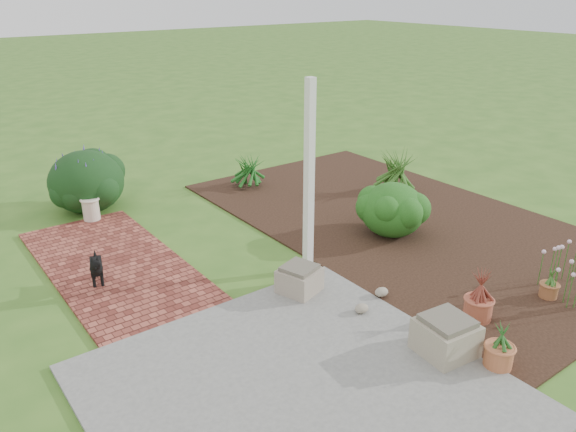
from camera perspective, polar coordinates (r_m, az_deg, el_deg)
ground at (r=7.18m, az=0.63°, el=-6.52°), size 80.00×80.00×0.00m
concrete_patio at (r=5.39m, az=1.31°, el=-17.49°), size 3.50×3.50×0.04m
brick_path at (r=7.87m, az=-17.28°, el=-4.71°), size 1.60×3.50×0.04m
garden_bed at (r=9.06m, az=11.38°, el=-0.49°), size 4.00×7.00×0.03m
veranda_post at (r=6.92m, az=2.15°, el=3.64°), size 0.10×0.10×2.50m
stone_trough_near at (r=5.95m, az=15.72°, el=-11.80°), size 0.57×0.57×0.34m
stone_trough_mid at (r=6.01m, az=16.26°, el=-11.92°), size 0.42×0.42×0.27m
stone_trough_far at (r=6.80m, az=1.16°, el=-6.53°), size 0.55×0.55×0.29m
black_dog at (r=7.30m, az=-18.91°, el=-4.86°), size 0.23×0.46×0.40m
cream_ceramic_urn at (r=9.34m, az=-19.39°, el=0.67°), size 0.34×0.34×0.35m
evergreen_shrub at (r=8.39m, az=10.58°, el=0.78°), size 1.20×1.20×0.81m
agapanthus_clump_back at (r=10.20m, az=10.92°, el=4.86°), size 0.99×0.99×0.87m
agapanthus_clump_front at (r=10.28m, az=-4.10°, el=4.92°), size 0.97×0.97×0.71m
terracotta_pot_bronze at (r=6.65m, az=18.73°, el=-8.89°), size 0.36×0.36×0.25m
terracotta_pot_small_left at (r=7.41m, az=24.97°, el=-6.85°), size 0.27×0.27×0.17m
terracotta_pot_small_right at (r=5.97m, az=20.61°, el=-13.19°), size 0.35×0.35×0.23m
purple_flowering_bush at (r=9.78m, az=-19.82°, el=3.46°), size 1.45×1.45×1.03m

